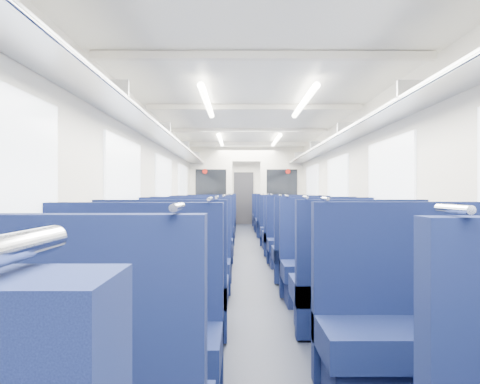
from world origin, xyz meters
TOP-DOWN VIEW (x-y plane):
  - floor at (0.00, 0.00)m, footprint 2.80×18.00m
  - ceiling at (0.00, 0.00)m, footprint 2.80×18.00m
  - wall_left at (-1.40, 0.00)m, footprint 0.02×18.00m
  - dado_left at (-1.39, 0.00)m, footprint 0.03×17.90m
  - wall_right at (1.40, 0.00)m, footprint 0.02×18.00m
  - dado_right at (1.39, 0.00)m, footprint 0.03×17.90m
  - wall_far at (0.00, 9.00)m, footprint 2.80×0.02m
  - luggage_rack_left at (-1.21, 0.00)m, footprint 0.36×17.40m
  - luggage_rack_right at (1.21, 0.00)m, footprint 0.36×17.40m
  - windows at (0.00, -0.46)m, footprint 2.78×15.60m
  - ceiling_fittings at (0.00, -0.26)m, footprint 2.70×16.06m
  - end_door at (0.00, 8.94)m, footprint 0.75×0.06m
  - bulkhead at (-0.00, 3.13)m, footprint 2.80×0.10m
  - seat_6 at (-0.83, -4.86)m, footprint 1.09×0.60m
  - seat_7 at (0.83, -4.73)m, footprint 1.09×0.60m
  - seat_8 at (-0.83, -3.69)m, footprint 1.09×0.60m
  - seat_9 at (0.83, -3.63)m, footprint 1.09×0.60m
  - seat_10 at (-0.83, -2.44)m, footprint 1.09×0.60m
  - seat_11 at (0.83, -2.55)m, footprint 1.09×0.60m
  - seat_12 at (-0.83, -1.47)m, footprint 1.09×0.60m
  - seat_13 at (0.83, -1.50)m, footprint 1.09×0.60m
  - seat_14 at (-0.83, -0.27)m, footprint 1.09×0.60m
  - seat_15 at (0.83, -0.25)m, footprint 1.09×0.60m
  - seat_16 at (-0.83, 0.92)m, footprint 1.09×0.60m
  - seat_17 at (0.83, 0.86)m, footprint 1.09×0.60m
  - seat_18 at (-0.83, 2.16)m, footprint 1.09×0.60m
  - seat_19 at (0.83, 2.08)m, footprint 1.09×0.60m
  - seat_20 at (-0.83, 4.07)m, footprint 1.09×0.60m
  - seat_21 at (0.83, 4.13)m, footprint 1.09×0.60m
  - seat_22 at (-0.83, 5.37)m, footprint 1.09×0.60m
  - seat_23 at (0.83, 5.29)m, footprint 1.09×0.60m
  - seat_24 at (-0.83, 6.40)m, footprint 1.09×0.60m
  - seat_25 at (0.83, 6.33)m, footprint 1.09×0.60m
  - seat_26 at (-0.83, 7.59)m, footprint 1.09×0.60m
  - seat_27 at (0.83, 7.53)m, footprint 1.09×0.60m

SIDE VIEW (x-z plane):
  - floor at x=0.00m, z-range -0.01..0.01m
  - dado_left at x=-1.39m, z-range 0.00..0.70m
  - dado_right at x=1.39m, z-range 0.00..0.70m
  - seat_6 at x=-0.83m, z-range -0.23..0.98m
  - seat_7 at x=0.83m, z-range -0.23..0.98m
  - seat_8 at x=-0.83m, z-range -0.23..0.98m
  - seat_9 at x=0.83m, z-range -0.23..0.98m
  - seat_10 at x=-0.83m, z-range -0.23..0.98m
  - seat_11 at x=0.83m, z-range -0.23..0.98m
  - seat_12 at x=-0.83m, z-range -0.23..0.98m
  - seat_13 at x=0.83m, z-range -0.23..0.98m
  - seat_14 at x=-0.83m, z-range -0.23..0.98m
  - seat_15 at x=0.83m, z-range -0.23..0.98m
  - seat_16 at x=-0.83m, z-range -0.23..0.98m
  - seat_17 at x=0.83m, z-range -0.23..0.98m
  - seat_18 at x=-0.83m, z-range -0.23..0.98m
  - seat_19 at x=0.83m, z-range -0.23..0.98m
  - seat_20 at x=-0.83m, z-range -0.23..0.98m
  - seat_21 at x=0.83m, z-range -0.23..0.98m
  - seat_22 at x=-0.83m, z-range -0.23..0.98m
  - seat_23 at x=0.83m, z-range -0.23..0.98m
  - seat_24 at x=-0.83m, z-range -0.23..0.98m
  - seat_25 at x=0.83m, z-range -0.23..0.98m
  - seat_26 at x=-0.83m, z-range -0.23..0.98m
  - seat_27 at x=0.83m, z-range -0.23..0.98m
  - end_door at x=0.00m, z-range 0.00..2.00m
  - wall_left at x=-1.40m, z-range 0.00..2.35m
  - wall_right at x=1.40m, z-range 0.00..2.35m
  - wall_far at x=0.00m, z-range 0.00..2.35m
  - bulkhead at x=0.00m, z-range 0.06..2.41m
  - windows at x=0.00m, z-range 1.04..1.79m
  - luggage_rack_left at x=-1.21m, z-range 1.88..2.06m
  - luggage_rack_right at x=1.21m, z-range 1.88..2.06m
  - ceiling_fittings at x=0.00m, z-range 2.23..2.35m
  - ceiling at x=0.00m, z-range 2.35..2.35m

